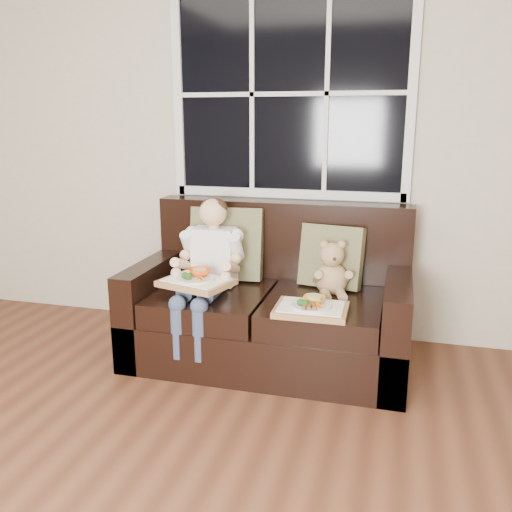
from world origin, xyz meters
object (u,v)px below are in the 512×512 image
(loveseat, at_px, (271,310))
(child, at_px, (209,260))
(tray_left, at_px, (197,280))
(tray_right, at_px, (311,308))
(teddy_bear, at_px, (331,272))

(loveseat, distance_m, child, 0.51)
(child, bearing_deg, tray_left, -90.31)
(child, bearing_deg, tray_right, -19.48)
(loveseat, distance_m, tray_left, 0.57)
(loveseat, bearing_deg, tray_right, -49.08)
(loveseat, xyz_separation_m, tray_right, (0.31, -0.36, 0.17))
(teddy_bear, bearing_deg, tray_left, -171.27)
(tray_left, distance_m, tray_right, 0.69)
(tray_left, bearing_deg, child, 105.96)
(child, xyz_separation_m, tray_left, (-0.00, -0.21, -0.07))
(teddy_bear, xyz_separation_m, tray_right, (-0.06, -0.36, -0.11))
(tray_left, relative_size, tray_right, 1.14)
(teddy_bear, distance_m, tray_right, 0.38)
(loveseat, bearing_deg, child, -162.14)
(tray_right, bearing_deg, child, 159.36)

